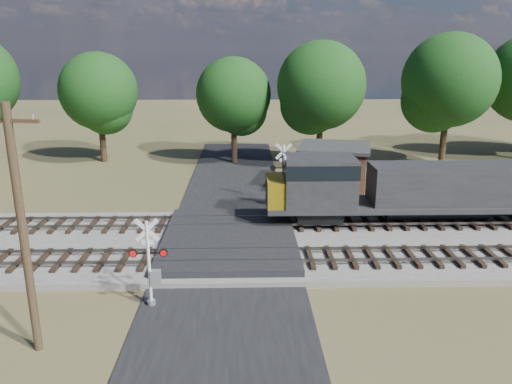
{
  "coord_description": "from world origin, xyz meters",
  "views": [
    {
      "loc": [
        0.82,
        -24.38,
        10.19
      ],
      "look_at": [
        1.45,
        2.0,
        2.58
      ],
      "focal_mm": 35.0,
      "sensor_mm": 36.0,
      "label": 1
    }
  ],
  "objects_px": {
    "crossing_signal_near": "(151,271)",
    "equipment_shed": "(334,168)",
    "utility_pole": "(22,227)",
    "crossing_signal_far": "(282,181)"
  },
  "relations": [
    {
      "from": "crossing_signal_far",
      "to": "equipment_shed",
      "type": "distance_m",
      "value": 5.61
    },
    {
      "from": "utility_pole",
      "to": "crossing_signal_near",
      "type": "bearing_deg",
      "value": 50.24
    },
    {
      "from": "crossing_signal_far",
      "to": "utility_pole",
      "type": "distance_m",
      "value": 19.08
    },
    {
      "from": "crossing_signal_near",
      "to": "utility_pole",
      "type": "height_order",
      "value": "utility_pole"
    },
    {
      "from": "crossing_signal_far",
      "to": "utility_pole",
      "type": "bearing_deg",
      "value": 60.21
    },
    {
      "from": "crossing_signal_far",
      "to": "utility_pole",
      "type": "xyz_separation_m",
      "value": [
        -9.75,
        -16.17,
        2.77
      ]
    },
    {
      "from": "crossing_signal_near",
      "to": "equipment_shed",
      "type": "relative_size",
      "value": 0.63
    },
    {
      "from": "crossing_signal_near",
      "to": "crossing_signal_far",
      "type": "relative_size",
      "value": 0.88
    },
    {
      "from": "crossing_signal_near",
      "to": "equipment_shed",
      "type": "xyz_separation_m",
      "value": [
        10.34,
        17.03,
        0.15
      ]
    },
    {
      "from": "utility_pole",
      "to": "equipment_shed",
      "type": "bearing_deg",
      "value": 65.43
    }
  ]
}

